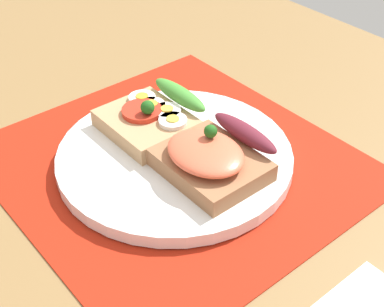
{
  "coord_description": "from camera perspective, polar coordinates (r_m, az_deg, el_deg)",
  "views": [
    {
      "loc": [
        38.01,
        -29.1,
        38.58
      ],
      "look_at": [
        3.0,
        0.0,
        3.3
      ],
      "focal_mm": 51.28,
      "sensor_mm": 36.0,
      "label": 1
    }
  ],
  "objects": [
    {
      "name": "sandwich_egg_tomato",
      "position": [
        0.63,
        -4.06,
        3.86
      ],
      "size": [
        10.14,
        10.07,
        4.2
      ],
      "color": "tan",
      "rests_on": "plate"
    },
    {
      "name": "sandwich_salmon",
      "position": [
        0.57,
        2.21,
        -0.33
      ],
      "size": [
        10.77,
        10.23,
        5.25
      ],
      "color": "#9B6744",
      "rests_on": "plate"
    },
    {
      "name": "ground_plane",
      "position": [
        0.62,
        -1.76,
        -2.25
      ],
      "size": [
        120.0,
        90.0,
        3.2
      ],
      "primitive_type": "cube",
      "color": "olive"
    },
    {
      "name": "plate",
      "position": [
        0.61,
        -1.81,
        -0.34
      ],
      "size": [
        26.07,
        26.07,
        1.5
      ],
      "primitive_type": "cylinder",
      "color": "white",
      "rests_on": "placemat"
    },
    {
      "name": "placemat",
      "position": [
        0.61,
        -1.79,
        -1.0
      ],
      "size": [
        37.66,
        35.76,
        0.3
      ],
      "primitive_type": "cube",
      "color": "#A71E0D",
      "rests_on": "ground_plane"
    }
  ]
}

